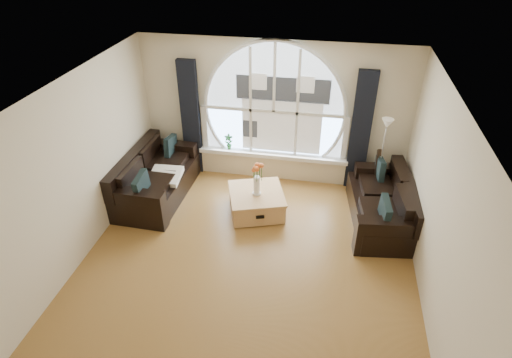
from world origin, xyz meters
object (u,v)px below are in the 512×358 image
(sofa_left, at_px, (157,178))
(vase_flowers, at_px, (257,175))
(sofa_right, at_px, (383,202))
(guitar, at_px, (375,172))
(floor_lamp, at_px, (380,161))
(potted_plant, at_px, (229,142))
(coffee_chest, at_px, (256,201))

(sofa_left, distance_m, vase_flowers, 1.96)
(sofa_right, xyz_separation_m, guitar, (-0.11, 0.73, 0.13))
(floor_lamp, relative_size, potted_plant, 5.06)
(coffee_chest, distance_m, potted_plant, 1.51)
(guitar, xyz_separation_m, potted_plant, (-2.81, 0.34, 0.18))
(vase_flowers, distance_m, guitar, 2.23)
(coffee_chest, bearing_deg, guitar, 4.69)
(sofa_left, height_order, vase_flowers, vase_flowers)
(sofa_left, relative_size, coffee_chest, 2.15)
(sofa_right, bearing_deg, floor_lamp, 87.42)
(coffee_chest, distance_m, floor_lamp, 2.31)
(coffee_chest, bearing_deg, sofa_left, 156.93)
(sofa_right, height_order, vase_flowers, vase_flowers)
(vase_flowers, bearing_deg, potted_plant, 122.47)
(vase_flowers, relative_size, potted_plant, 2.21)
(sofa_left, relative_size, vase_flowers, 2.82)
(sofa_right, height_order, coffee_chest, sofa_right)
(vase_flowers, height_order, floor_lamp, floor_lamp)
(coffee_chest, xyz_separation_m, potted_plant, (-0.78, 1.20, 0.48))
(coffee_chest, bearing_deg, floor_lamp, 3.41)
(sofa_right, height_order, floor_lamp, floor_lamp)
(floor_lamp, xyz_separation_m, potted_plant, (-2.86, 0.37, -0.09))
(vase_flowers, height_order, potted_plant, vase_flowers)
(sofa_right, bearing_deg, potted_plant, 152.71)
(sofa_right, distance_m, vase_flowers, 2.17)
(sofa_right, xyz_separation_m, vase_flowers, (-2.13, -0.17, 0.40))
(sofa_left, height_order, potted_plant, potted_plant)
(sofa_left, height_order, floor_lamp, floor_lamp)
(sofa_left, height_order, sofa_right, sofa_left)
(guitar, relative_size, potted_plant, 3.35)
(guitar, bearing_deg, vase_flowers, -164.30)
(floor_lamp, distance_m, guitar, 0.28)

